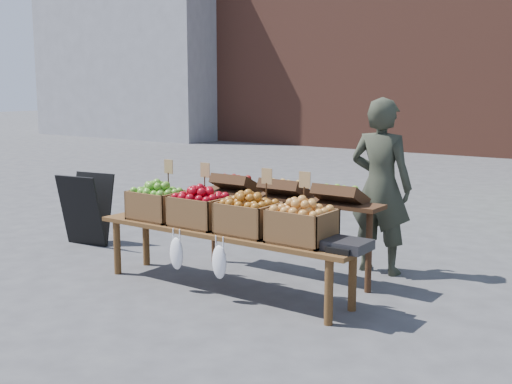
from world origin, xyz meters
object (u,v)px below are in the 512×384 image
Objects in this scene: back_table at (285,224)px; display_bench at (224,260)px; crate_red_apples at (248,218)px; crate_green_apples at (302,226)px; crate_golden_apples at (157,205)px; crate_russet_pears at (200,211)px; weighing_scale at (348,245)px; chalkboard_sign at (86,209)px; vendor at (381,186)px.

display_bench is (-0.19, -0.72, -0.24)m from back_table.
crate_red_apples and crate_green_apples have the same top height.
crate_russet_pears is at bearing 0.00° from crate_golden_apples.
crate_golden_apples is 1.47× the size of weighing_scale.
display_bench is at bearing -19.17° from chalkboard_sign.
vendor is 3.46m from chalkboard_sign.
crate_golden_apples is at bearing 180.00° from weighing_scale.
vendor is 3.50× the size of crate_red_apples.
weighing_scale is (0.97, 0.00, -0.10)m from crate_red_apples.
back_table is (2.60, 0.29, 0.09)m from chalkboard_sign.
crate_golden_apples is (1.58, -0.43, 0.28)m from chalkboard_sign.
crate_golden_apples is 2.08m from weighing_scale.
chalkboard_sign reaches higher than crate_russet_pears.
vendor reaches higher than back_table.
display_bench is at bearing 180.00° from crate_red_apples.
weighing_scale is (1.25, 0.00, 0.33)m from display_bench.
back_table is 0.78× the size of display_bench.
vendor reaches higher than chalkboard_sign.
crate_golden_apples is at bearing 180.00° from crate_green_apples.
vendor reaches higher than display_bench.
chalkboard_sign is 0.41× the size of back_table.
back_table reaches higher than crate_golden_apples.
crate_russet_pears reaches higher than weighing_scale.
back_table reaches higher than crate_red_apples.
weighing_scale is (1.06, -0.72, 0.09)m from back_table.
chalkboard_sign is at bearing 164.90° from crate_golden_apples.
back_table is 0.98m from crate_green_apples.
back_table is 1.28m from weighing_scale.
crate_red_apples is at bearing 0.00° from crate_golden_apples.
chalkboard_sign is 0.32× the size of display_bench.
vendor is 1.52m from crate_red_apples.
crate_green_apples is at bearing 0.00° from crate_golden_apples.
crate_golden_apples is at bearing 180.00° from display_bench.
display_bench is at bearing 180.00° from crate_green_apples.
vendor is at bearing 38.91° from crate_golden_apples.
display_bench is at bearing 180.00° from weighing_scale.
crate_red_apples is at bearing -83.54° from back_table.
vendor is 2.05× the size of chalkboard_sign.
chalkboard_sign is 1.70× the size of crate_golden_apples.
vendor is 3.50× the size of crate_russet_pears.
vendor is at bearing 49.93° from crate_russet_pears.
vendor reaches higher than crate_golden_apples.
crate_green_apples reaches higher than weighing_scale.
weighing_scale is at bearing -34.28° from back_table.
chalkboard_sign is at bearing -173.58° from back_table.
crate_golden_apples reaches higher than display_bench.
weighing_scale is at bearing 0.00° from crate_red_apples.
weighing_scale is (2.08, 0.00, -0.10)m from crate_golden_apples.
crate_golden_apples and crate_red_apples have the same top height.
crate_red_apples is (0.08, -0.72, 0.19)m from back_table.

